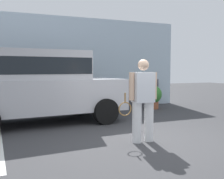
% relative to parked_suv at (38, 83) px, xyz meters
% --- Properties ---
extents(ground_plane, '(40.00, 40.00, 0.00)m').
position_rel_parked_suv_xyz_m(ground_plane, '(1.91, -3.04, -1.15)').
color(ground_plane, '#38383A').
extents(house_frontage, '(8.60, 0.40, 3.54)m').
position_rel_parked_suv_xyz_m(house_frontage, '(1.90, 2.62, 0.52)').
color(house_frontage, silver).
rests_on(house_frontage, ground_plane).
extents(parked_suv, '(4.73, 2.44, 2.05)m').
position_rel_parked_suv_xyz_m(parked_suv, '(0.00, 0.00, 0.00)').
color(parked_suv, '#B7B7BC').
rests_on(parked_suv, ground_plane).
extents(tennis_player_man, '(0.90, 0.27, 1.74)m').
position_rel_parked_suv_xyz_m(tennis_player_man, '(1.74, -2.88, -0.24)').
color(tennis_player_man, white).
rests_on(tennis_player_man, ground_plane).
extents(potted_plant_by_porch, '(0.69, 0.69, 0.91)m').
position_rel_parked_suv_xyz_m(potted_plant_by_porch, '(4.54, 1.27, -0.64)').
color(potted_plant_by_porch, '#9E5638').
rests_on(potted_plant_by_porch, ground_plane).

